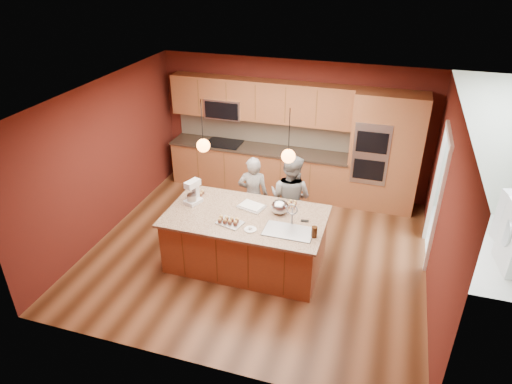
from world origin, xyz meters
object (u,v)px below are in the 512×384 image
(island, at_px, (247,239))
(stand_mixer, at_px, (193,193))
(person_right, at_px, (290,198))
(mixing_bowl, at_px, (280,207))
(person_left, at_px, (253,195))

(island, height_order, stand_mixer, stand_mixer)
(island, bearing_deg, stand_mixer, 172.19)
(person_right, distance_m, stand_mixer, 1.67)
(person_right, distance_m, mixing_bowl, 0.76)
(mixing_bowl, bearing_deg, person_right, 89.74)
(person_left, bearing_deg, person_right, 168.03)
(person_left, xyz_separation_m, stand_mixer, (-0.76, -0.82, 0.35))
(stand_mixer, bearing_deg, person_right, 48.70)
(person_left, distance_m, mixing_bowl, 1.03)
(stand_mixer, height_order, mixing_bowl, stand_mixer)
(person_right, relative_size, mixing_bowl, 5.78)
(island, bearing_deg, person_left, 101.45)
(island, height_order, person_left, person_left)
(person_right, xyz_separation_m, stand_mixer, (-1.43, -0.82, 0.29))
(mixing_bowl, bearing_deg, island, -154.92)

